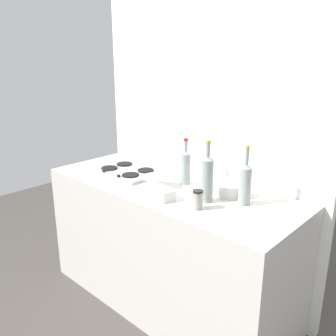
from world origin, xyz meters
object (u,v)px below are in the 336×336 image
(plate_stack, at_px, (231,188))
(wine_bottle_mid_right, at_px, (245,183))
(wine_bottle_leftmost, at_px, (185,166))
(mixing_bowl, at_px, (156,181))
(wine_bottle_mid_left, at_px, (207,177))
(butter_dish, at_px, (162,193))
(stovetop_hob, at_px, (127,171))
(condiment_jar_front, at_px, (198,200))

(plate_stack, relative_size, wine_bottle_mid_right, 0.62)
(wine_bottle_leftmost, relative_size, mixing_bowl, 1.66)
(wine_bottle_mid_left, relative_size, butter_dish, 2.33)
(stovetop_hob, bearing_deg, butter_dish, -19.18)
(plate_stack, distance_m, wine_bottle_leftmost, 0.34)
(wine_bottle_leftmost, height_order, condiment_jar_front, wine_bottle_leftmost)
(condiment_jar_front, bearing_deg, plate_stack, 89.03)
(wine_bottle_leftmost, relative_size, condiment_jar_front, 2.79)
(butter_dish, bearing_deg, wine_bottle_mid_left, 33.37)
(plate_stack, height_order, wine_bottle_mid_right, wine_bottle_mid_right)
(wine_bottle_leftmost, height_order, wine_bottle_mid_right, wine_bottle_mid_right)
(wine_bottle_mid_right, xyz_separation_m, butter_dish, (-0.41, -0.26, -0.10))
(plate_stack, xyz_separation_m, wine_bottle_leftmost, (-0.33, -0.05, 0.09))
(wine_bottle_leftmost, bearing_deg, wine_bottle_mid_left, -27.56)
(wine_bottle_mid_left, height_order, wine_bottle_mid_right, wine_bottle_mid_left)
(wine_bottle_mid_left, xyz_separation_m, mixing_bowl, (-0.39, -0.03, -0.11))
(wine_bottle_leftmost, xyz_separation_m, condiment_jar_front, (0.32, -0.28, -0.07))
(stovetop_hob, height_order, butter_dish, butter_dish)
(mixing_bowl, height_order, butter_dish, mixing_bowl)
(stovetop_hob, bearing_deg, condiment_jar_front, -11.73)
(mixing_bowl, bearing_deg, butter_dish, -34.63)
(plate_stack, height_order, wine_bottle_leftmost, wine_bottle_leftmost)
(wine_bottle_mid_right, bearing_deg, wine_bottle_leftmost, 175.18)
(wine_bottle_mid_right, bearing_deg, condiment_jar_front, -122.97)
(wine_bottle_mid_left, xyz_separation_m, butter_dish, (-0.22, -0.15, -0.12))
(condiment_jar_front, bearing_deg, wine_bottle_mid_left, 104.27)
(wine_bottle_mid_left, bearing_deg, plate_stack, 79.40)
(mixing_bowl, bearing_deg, wine_bottle_mid_left, 4.63)
(wine_bottle_leftmost, distance_m, butter_dish, 0.32)
(wine_bottle_leftmost, bearing_deg, wine_bottle_mid_right, -4.82)
(stovetop_hob, relative_size, wine_bottle_leftmost, 1.52)
(wine_bottle_mid_left, distance_m, wine_bottle_mid_right, 0.22)
(stovetop_hob, xyz_separation_m, plate_stack, (0.79, 0.16, 0.02))
(plate_stack, height_order, condiment_jar_front, condiment_jar_front)
(plate_stack, distance_m, mixing_bowl, 0.48)
(wine_bottle_mid_left, height_order, condiment_jar_front, wine_bottle_mid_left)
(wine_bottle_mid_right, bearing_deg, mixing_bowl, -165.91)
(butter_dish, bearing_deg, stovetop_hob, 160.82)
(plate_stack, xyz_separation_m, wine_bottle_mid_right, (0.15, -0.09, 0.10))
(stovetop_hob, distance_m, wine_bottle_leftmost, 0.49)
(wine_bottle_mid_right, height_order, butter_dish, wine_bottle_mid_right)
(wine_bottle_leftmost, height_order, mixing_bowl, wine_bottle_leftmost)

